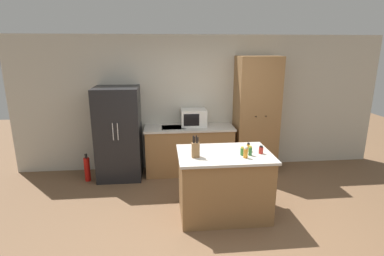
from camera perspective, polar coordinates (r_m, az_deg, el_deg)
The scene contains 14 objects.
ground_plane at distance 4.24m, azimuth 5.83°, elevation -18.83°, with size 14.00×14.00×0.00m, color brown.
wall_back at distance 5.92m, azimuth 1.69°, elevation 4.73°, with size 7.20×0.06×2.60m.
refrigerator at distance 5.64m, azimuth -13.76°, elevation -0.96°, with size 0.79×0.76×1.69m.
back_counter at distance 5.79m, azimuth -0.55°, elevation -4.11°, with size 1.69×0.63×0.91m.
pantry_cabinet at distance 5.87m, azimuth 12.08°, elevation 2.41°, with size 0.78×0.60×2.21m.
kitchen_island at distance 4.39m, azimuth 6.04°, elevation -10.49°, with size 1.30×0.90×0.94m.
microwave at distance 5.71m, azimuth 0.28°, elevation 2.01°, with size 0.48×0.39×0.32m.
knife_block at distance 4.00m, azimuth 0.68°, elevation -4.11°, with size 0.10×0.09×0.31m.
spice_bottle_tall_dark at distance 4.14m, azimuth 9.54°, elevation -4.38°, with size 0.05×0.05×0.12m.
spice_bottle_short_red at distance 4.05m, azimuth 10.18°, elevation -4.65°, with size 0.06×0.06×0.15m.
spice_bottle_amber_oil at distance 4.26m, azimuth 13.00°, elevation -4.10°, with size 0.06×0.06×0.11m.
spice_bottle_green_herb at distance 4.32m, azimuth 10.69°, elevation -3.62°, with size 0.05×0.05×0.12m.
spice_bottle_pale_salt at distance 4.15m, azimuth 11.03°, elevation -4.30°, with size 0.05×0.05×0.14m.
fire_extinguisher at distance 5.81m, azimuth -19.33°, elevation -7.36°, with size 0.10×0.10×0.52m.
Camera 1 is at (-0.76, -3.44, 2.36)m, focal length 28.00 mm.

